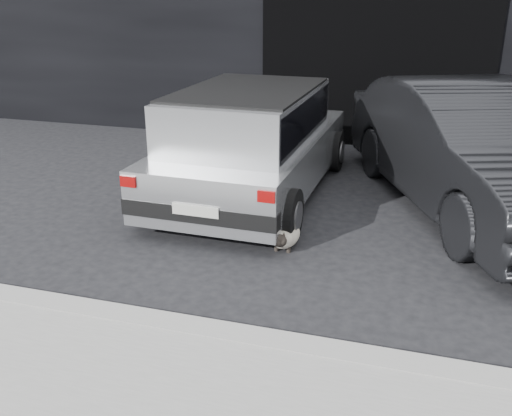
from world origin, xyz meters
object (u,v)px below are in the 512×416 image
(silver_hatchback, at_px, (251,138))
(second_car, at_px, (472,149))
(cat_white, at_px, (194,214))
(cat_siamese, at_px, (285,237))

(silver_hatchback, relative_size, second_car, 0.84)
(silver_hatchback, relative_size, cat_white, 5.48)
(cat_siamese, xyz_separation_m, cat_white, (-1.18, 0.26, 0.04))
(silver_hatchback, bearing_deg, cat_siamese, -59.56)
(cat_siamese, bearing_deg, cat_white, -10.83)
(second_car, distance_m, cat_siamese, 2.77)
(second_car, distance_m, cat_white, 3.57)
(cat_siamese, distance_m, cat_white, 1.21)
(silver_hatchback, xyz_separation_m, second_car, (2.82, 0.29, -0.01))
(second_car, bearing_deg, cat_white, -177.38)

